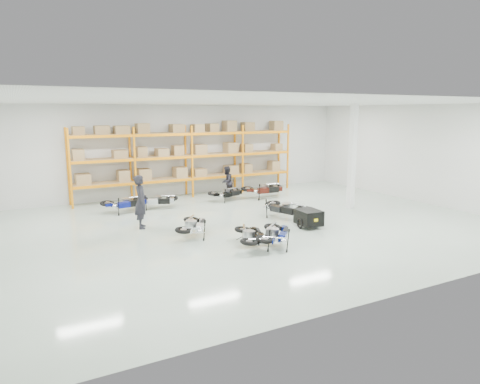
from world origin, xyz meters
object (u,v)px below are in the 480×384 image
trailer (309,217)px  moto_back_a (126,200)px  moto_back_c (227,191)px  moto_blue_centre (275,231)px  moto_back_d (264,186)px  moto_black_far_left (252,233)px  moto_touring_right (284,205)px  moto_back_b (157,198)px  person_back (227,182)px  person_left (141,202)px  moto_silver_left (193,222)px

trailer → moto_back_a: 7.69m
trailer → moto_back_c: bearing=98.7°
moto_blue_centre → moto_back_d: size_ratio=0.91×
moto_black_far_left → moto_touring_right: (2.97, 2.69, 0.06)m
moto_back_b → person_back: size_ratio=1.02×
moto_back_b → moto_back_d: bearing=-72.1°
person_left → trailer: bearing=-104.1°
person_back → moto_black_far_left: bearing=30.7°
moto_back_a → moto_back_c: bearing=-95.5°
moto_back_a → moto_back_b: moto_back_a is taller
moto_back_b → person_back: (3.82, 0.87, 0.29)m
moto_black_far_left → moto_back_a: moto_back_a is taller
moto_blue_centre → moto_silver_left: size_ratio=1.04×
moto_silver_left → trailer: bearing=-159.8°
moto_back_b → person_back: bearing=-57.4°
moto_blue_centre → moto_back_a: (-3.04, 6.89, 0.01)m
moto_back_b → person_back: person_back is taller
moto_back_b → person_left: (-1.44, -2.86, 0.49)m
moto_blue_centre → moto_back_c: bearing=-61.8°
moto_blue_centre → moto_back_b: 7.19m
moto_back_b → person_left: person_left is taller
moto_silver_left → person_back: (4.01, 5.65, 0.27)m
moto_touring_right → moto_back_b: (-3.95, 4.07, -0.07)m
moto_silver_left → moto_black_far_left: moto_silver_left is taller
trailer → moto_back_b: 6.91m
moto_touring_right → person_back: bearing=73.0°
moto_silver_left → moto_black_far_left: 2.29m
moto_silver_left → moto_back_c: moto_silver_left is taller
moto_touring_right → person_left: bearing=148.9°
moto_back_d → person_left: bearing=114.1°
moto_black_far_left → moto_back_c: bearing=-89.9°
moto_back_c → person_back: person_back is taller
moto_black_far_left → person_left: (-2.41, 3.90, 0.48)m
moto_blue_centre → person_back: size_ratio=1.11×
moto_silver_left → trailer: size_ratio=1.04×
moto_back_a → moto_back_d: size_ratio=0.92×
moto_touring_right → moto_back_b: size_ratio=1.14×
moto_black_far_left → moto_back_b: moto_black_far_left is taller
moto_black_far_left → trailer: moto_black_far_left is taller
moto_silver_left → moto_back_d: (5.52, 4.61, 0.07)m
moto_blue_centre → moto_black_far_left: 0.73m
moto_blue_centre → moto_black_far_left: bearing=23.3°
trailer → moto_back_d: (1.38, 5.48, 0.19)m
moto_silver_left → person_back: size_ratio=1.06×
trailer → moto_back_b: (-3.95, 5.67, 0.10)m
moto_silver_left → moto_back_d: 7.19m
trailer → moto_back_a: moto_back_a is taller
moto_black_far_left → person_left: 4.61m
person_left → moto_black_far_left: bearing=-134.8°
person_left → moto_back_a: bearing=12.1°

